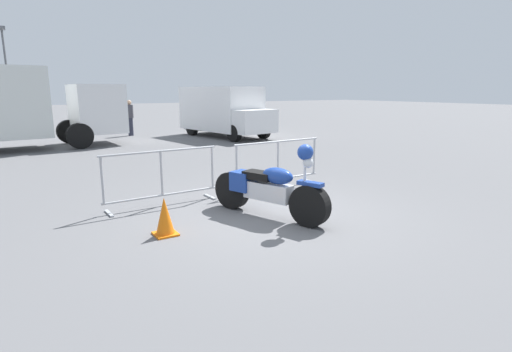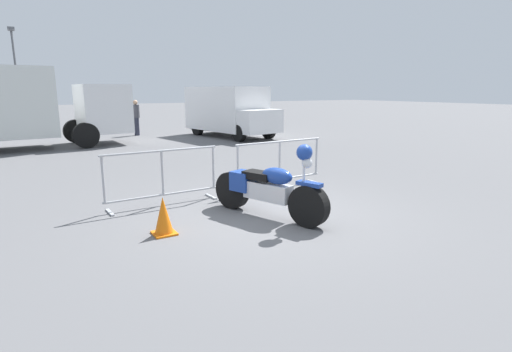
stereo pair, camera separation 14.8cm
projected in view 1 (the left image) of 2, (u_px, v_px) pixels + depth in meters
ground_plane at (269, 216)px, 7.03m from camera, size 120.00×120.00×0.00m
motorcycle at (268, 188)px, 6.88m from camera, size 0.99×2.28×1.33m
crowd_barrier_near at (162, 177)px, 7.54m from camera, size 2.26×0.52×1.07m
crowd_barrier_far at (278, 164)px, 8.92m from camera, size 2.26×0.52×1.07m
delivery_van at (223, 110)px, 18.62m from camera, size 2.77×5.26×2.31m
pedestrian at (130, 116)px, 19.08m from camera, size 0.38×0.38×1.69m
planter_island at (222, 123)px, 23.10m from camera, size 3.61×3.61×1.04m
traffic_cone at (165, 217)px, 6.04m from camera, size 0.34×0.34×0.59m
street_lamp at (6, 62)px, 23.01m from camera, size 0.36×0.70×5.68m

